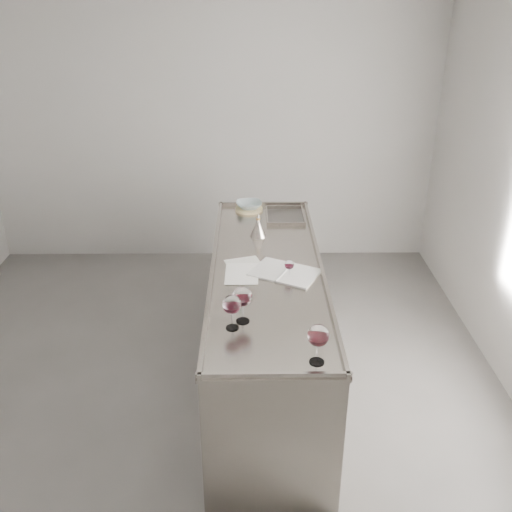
{
  "coord_description": "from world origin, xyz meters",
  "views": [
    {
      "loc": [
        0.39,
        -3.15,
        2.7
      ],
      "look_at": [
        0.43,
        0.32,
        1.02
      ],
      "focal_mm": 40.0,
      "sensor_mm": 36.0,
      "label": 1
    }
  ],
  "objects_px": {
    "wine_glass_middle": "(242,298)",
    "wine_glass_small": "(289,265)",
    "wine_glass_right": "(318,336)",
    "wine_funnel": "(258,229)",
    "notebook": "(285,272)",
    "wine_glass_left": "(232,305)",
    "ceramic_bowl": "(249,205)",
    "counter": "(266,326)"
  },
  "relations": [
    {
      "from": "counter",
      "to": "wine_funnel",
      "type": "relative_size",
      "value": 13.06
    },
    {
      "from": "wine_glass_middle",
      "to": "notebook",
      "type": "bearing_deg",
      "value": 65.05
    },
    {
      "from": "notebook",
      "to": "ceramic_bowl",
      "type": "relative_size",
      "value": 2.38
    },
    {
      "from": "wine_glass_left",
      "to": "wine_glass_middle",
      "type": "xyz_separation_m",
      "value": [
        0.06,
        0.07,
        0.01
      ]
    },
    {
      "from": "wine_glass_middle",
      "to": "wine_glass_small",
      "type": "xyz_separation_m",
      "value": [
        0.3,
        0.53,
        -0.07
      ]
    },
    {
      "from": "wine_glass_right",
      "to": "wine_glass_small",
      "type": "height_order",
      "value": "wine_glass_right"
    },
    {
      "from": "wine_glass_right",
      "to": "wine_funnel",
      "type": "height_order",
      "value": "wine_glass_right"
    },
    {
      "from": "notebook",
      "to": "wine_funnel",
      "type": "height_order",
      "value": "wine_funnel"
    },
    {
      "from": "wine_glass_right",
      "to": "wine_funnel",
      "type": "xyz_separation_m",
      "value": [
        -0.28,
        1.6,
        -0.1
      ]
    },
    {
      "from": "counter",
      "to": "wine_glass_middle",
      "type": "bearing_deg",
      "value": -103.23
    },
    {
      "from": "wine_glass_left",
      "to": "wine_glass_middle",
      "type": "relative_size",
      "value": 0.95
    },
    {
      "from": "wine_glass_middle",
      "to": "notebook",
      "type": "height_order",
      "value": "wine_glass_middle"
    },
    {
      "from": "wine_glass_small",
      "to": "notebook",
      "type": "height_order",
      "value": "wine_glass_small"
    },
    {
      "from": "counter",
      "to": "wine_glass_left",
      "type": "height_order",
      "value": "wine_glass_left"
    },
    {
      "from": "wine_glass_left",
      "to": "wine_funnel",
      "type": "relative_size",
      "value": 1.13
    },
    {
      "from": "wine_glass_middle",
      "to": "wine_glass_right",
      "type": "bearing_deg",
      "value": -45.76
    },
    {
      "from": "wine_glass_left",
      "to": "notebook",
      "type": "relative_size",
      "value": 0.41
    },
    {
      "from": "wine_glass_left",
      "to": "counter",
      "type": "bearing_deg",
      "value": 73.8
    },
    {
      "from": "wine_glass_middle",
      "to": "ceramic_bowl",
      "type": "distance_m",
      "value": 1.76
    },
    {
      "from": "notebook",
      "to": "wine_glass_middle",
      "type": "bearing_deg",
      "value": -87.83
    },
    {
      "from": "wine_glass_right",
      "to": "notebook",
      "type": "bearing_deg",
      "value": 96.24
    },
    {
      "from": "notebook",
      "to": "wine_glass_small",
      "type": "bearing_deg",
      "value": -41.06
    },
    {
      "from": "wine_glass_middle",
      "to": "wine_glass_small",
      "type": "bearing_deg",
      "value": 60.72
    },
    {
      "from": "wine_glass_middle",
      "to": "wine_glass_small",
      "type": "height_order",
      "value": "wine_glass_middle"
    },
    {
      "from": "ceramic_bowl",
      "to": "wine_funnel",
      "type": "xyz_separation_m",
      "value": [
        0.07,
        -0.55,
        0.01
      ]
    },
    {
      "from": "notebook",
      "to": "wine_funnel",
      "type": "distance_m",
      "value": 0.64
    },
    {
      "from": "wine_glass_middle",
      "to": "notebook",
      "type": "relative_size",
      "value": 0.43
    },
    {
      "from": "wine_glass_middle",
      "to": "wine_glass_small",
      "type": "distance_m",
      "value": 0.61
    },
    {
      "from": "wine_glass_small",
      "to": "ceramic_bowl",
      "type": "bearing_deg",
      "value": 102.13
    },
    {
      "from": "wine_glass_right",
      "to": "wine_funnel",
      "type": "relative_size",
      "value": 1.2
    },
    {
      "from": "counter",
      "to": "wine_glass_left",
      "type": "relative_size",
      "value": 11.53
    },
    {
      "from": "wine_glass_left",
      "to": "wine_glass_small",
      "type": "height_order",
      "value": "wine_glass_left"
    },
    {
      "from": "wine_glass_left",
      "to": "wine_funnel",
      "type": "xyz_separation_m",
      "value": [
        0.16,
        1.28,
        -0.09
      ]
    },
    {
      "from": "wine_funnel",
      "to": "wine_glass_small",
      "type": "bearing_deg",
      "value": -74.11
    },
    {
      "from": "wine_glass_small",
      "to": "notebook",
      "type": "relative_size",
      "value": 0.25
    },
    {
      "from": "counter",
      "to": "wine_glass_right",
      "type": "relative_size",
      "value": 10.92
    },
    {
      "from": "wine_glass_left",
      "to": "wine_glass_small",
      "type": "bearing_deg",
      "value": 59.39
    },
    {
      "from": "notebook",
      "to": "wine_glass_right",
      "type": "bearing_deg",
      "value": -56.63
    },
    {
      "from": "wine_funnel",
      "to": "wine_glass_right",
      "type": "bearing_deg",
      "value": -80.2
    },
    {
      "from": "wine_glass_right",
      "to": "wine_glass_small",
      "type": "bearing_deg",
      "value": 95.2
    },
    {
      "from": "counter",
      "to": "ceramic_bowl",
      "type": "height_order",
      "value": "ceramic_bowl"
    },
    {
      "from": "wine_glass_right",
      "to": "ceramic_bowl",
      "type": "relative_size",
      "value": 1.02
    }
  ]
}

